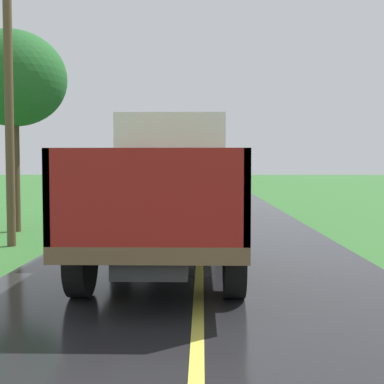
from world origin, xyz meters
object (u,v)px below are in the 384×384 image
at_px(banana_truck_near, 168,188).
at_px(utility_pole_roadside, 8,72).
at_px(roadside_tree_near_left, 13,79).
at_px(banana_truck_far, 191,177).

bearing_deg(banana_truck_near, utility_pole_roadside, 149.08).
bearing_deg(roadside_tree_near_left, banana_truck_far, 42.10).
xyz_separation_m(banana_truck_far, utility_pole_roadside, (-4.05, -7.02, 2.55)).
height_order(utility_pole_roadside, roadside_tree_near_left, utility_pole_roadside).
xyz_separation_m(banana_truck_near, utility_pole_roadside, (-3.82, 2.29, 2.55)).
distance_m(banana_truck_near, banana_truck_far, 9.31).
height_order(banana_truck_far, roadside_tree_near_left, roadside_tree_near_left).
distance_m(banana_truck_far, roadside_tree_near_left, 7.20).
bearing_deg(utility_pole_roadside, roadside_tree_near_left, 108.53).
height_order(banana_truck_far, utility_pole_roadside, utility_pole_roadside).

